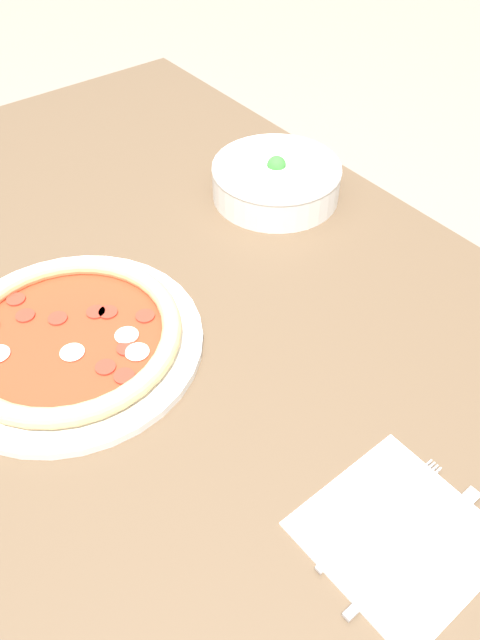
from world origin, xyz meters
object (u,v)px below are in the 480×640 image
(fork, at_px, (379,515))
(knife, at_px, (410,555))
(bowl, at_px, (276,179))
(pizza, at_px, (69,337))

(fork, bearing_deg, knife, -100.47)
(knife, bearing_deg, bowl, 59.68)
(fork, xyz_separation_m, knife, (0.05, -0.01, -0.00))
(pizza, relative_size, knife, 1.71)
(fork, bearing_deg, pizza, 106.58)
(fork, bearing_deg, bowl, 58.11)
(pizza, relative_size, bowl, 1.61)
(pizza, bearing_deg, fork, 18.88)
(fork, distance_m, knife, 0.05)
(pizza, bearing_deg, knife, 16.28)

